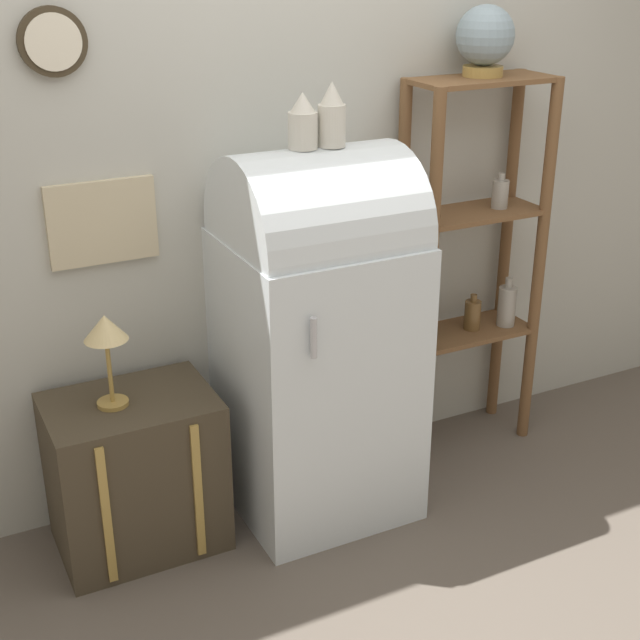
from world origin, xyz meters
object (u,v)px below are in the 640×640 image
Objects in this scene: globe at (485,38)px; desk_lamp at (106,335)px; refrigerator at (317,331)px; suitcase_trunk at (136,473)px; vase_left at (303,123)px; vase_center at (332,116)px.

desk_lamp is at bearing -175.58° from globe.
refrigerator reaches higher than desk_lamp.
refrigerator is 2.40× the size of suitcase_trunk.
vase_left is at bearing 163.03° from refrigerator.
vase_left is 0.56× the size of desk_lamp.
globe reaches higher than desk_lamp.
refrigerator is at bearing -4.69° from suitcase_trunk.
vase_center is 1.07m from desk_lamp.
vase_center reaches higher than desk_lamp.
desk_lamp is (-0.73, 0.04, -0.66)m from vase_left.
vase_left is at bearing -169.31° from globe.
suitcase_trunk is 1.46m from vase_center.
desk_lamp is (-0.06, -0.01, 0.57)m from suitcase_trunk.
vase_left reaches higher than desk_lamp.
vase_center is at bearing -3.57° from desk_lamp.
globe is at bearing 4.42° from desk_lamp.
suitcase_trunk is 1.75× the size of desk_lamp.
vase_center is at bearing -6.72° from vase_left.
vase_center is 0.65× the size of desk_lamp.
globe reaches higher than suitcase_trunk.
vase_center is at bearing -166.97° from globe.
vase_center is (0.10, -0.01, 0.01)m from vase_left.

